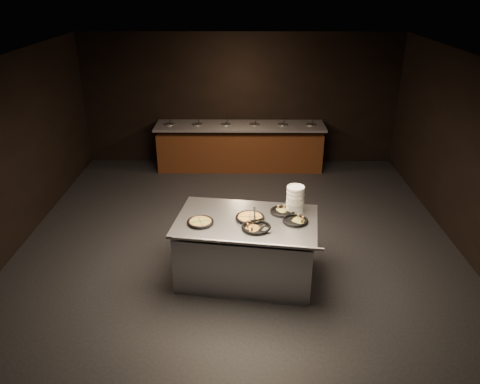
% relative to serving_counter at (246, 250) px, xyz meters
% --- Properties ---
extents(room, '(7.02, 8.02, 2.92)m').
position_rel_serving_counter_xyz_m(room, '(-0.12, 0.66, 1.01)').
color(room, black).
rests_on(room, ground).
extents(salad_bar, '(3.70, 0.83, 1.18)m').
position_rel_serving_counter_xyz_m(salad_bar, '(-0.12, 4.22, -0.00)').
color(salad_bar, '#4E2212').
rests_on(salad_bar, ground).
extents(serving_counter, '(2.07, 1.49, 0.92)m').
position_rel_serving_counter_xyz_m(serving_counter, '(0.00, 0.00, 0.00)').
color(serving_counter, silver).
rests_on(serving_counter, ground).
extents(plate_stack, '(0.25, 0.25, 0.36)m').
position_rel_serving_counter_xyz_m(plate_stack, '(0.69, 0.29, 0.66)').
color(plate_stack, white).
rests_on(plate_stack, serving_counter).
extents(pan_veggie_whole, '(0.36, 0.36, 0.04)m').
position_rel_serving_counter_xyz_m(pan_veggie_whole, '(-0.62, -0.11, 0.50)').
color(pan_veggie_whole, black).
rests_on(pan_veggie_whole, serving_counter).
extents(pan_cheese_whole, '(0.40, 0.40, 0.04)m').
position_rel_serving_counter_xyz_m(pan_cheese_whole, '(0.05, 0.03, 0.50)').
color(pan_cheese_whole, black).
rests_on(pan_cheese_whole, serving_counter).
extents(pan_cheese_slices_a, '(0.35, 0.35, 0.04)m').
position_rel_serving_counter_xyz_m(pan_cheese_slices_a, '(0.51, 0.22, 0.50)').
color(pan_cheese_slices_a, black).
rests_on(pan_cheese_slices_a, serving_counter).
extents(pan_cheese_slices_b, '(0.39, 0.39, 0.04)m').
position_rel_serving_counter_xyz_m(pan_cheese_slices_b, '(0.13, -0.24, 0.50)').
color(pan_cheese_slices_b, black).
rests_on(pan_cheese_slices_b, serving_counter).
extents(pan_veggie_slices, '(0.35, 0.35, 0.04)m').
position_rel_serving_counter_xyz_m(pan_veggie_slices, '(0.66, -0.05, 0.50)').
color(pan_veggie_slices, black).
rests_on(pan_veggie_slices, serving_counter).
extents(server_left, '(0.10, 0.35, 0.17)m').
position_rel_serving_counter_xyz_m(server_left, '(0.11, -0.01, 0.57)').
color(server_left, silver).
rests_on(server_left, serving_counter).
extents(server_right, '(0.33, 0.22, 0.18)m').
position_rel_serving_counter_xyz_m(server_right, '(0.16, -0.26, 0.57)').
color(server_right, silver).
rests_on(server_right, serving_counter).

